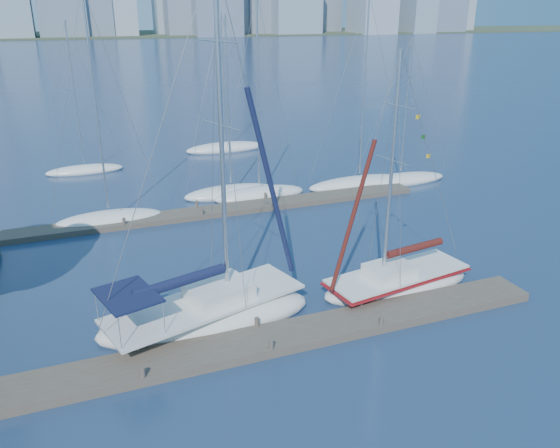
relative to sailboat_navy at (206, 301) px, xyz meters
name	(u,v)px	position (x,y,z in m)	size (l,w,h in m)	color
ground	(264,345)	(1.80, -2.49, -1.14)	(700.00, 700.00, 0.00)	#182C4D
near_dock	(264,341)	(1.80, -2.49, -0.94)	(26.00, 2.00, 0.40)	#483E35
far_dock	(214,211)	(3.80, 13.51, -0.96)	(30.00, 1.80, 0.36)	#483E35
far_shore	(73,35)	(1.80, 317.51, -1.14)	(800.00, 100.00, 1.50)	#38472D
sailboat_navy	(206,301)	(0.00, 0.00, 0.00)	(9.98, 5.63, 15.53)	white
sailboat_maroon	(398,272)	(9.55, -0.23, -0.20)	(8.21, 3.77, 11.99)	white
bg_boat_1	(110,219)	(-2.97, 14.25, -0.85)	(6.97, 2.69, 14.68)	white
bg_boat_2	(231,192)	(5.96, 16.85, -0.87)	(7.39, 3.62, 13.02)	white
bg_boat_3	(259,194)	(7.80, 15.69, -0.85)	(7.34, 4.11, 14.37)	white
bg_boat_4	(359,183)	(16.06, 15.60, -0.87)	(8.59, 2.28, 14.40)	white
bg_boat_5	(400,180)	(19.54, 15.14, -0.90)	(8.22, 2.71, 11.46)	white
bg_boat_6	(85,170)	(-3.96, 27.33, -0.90)	(6.36, 1.98, 12.53)	white
bg_boat_7	(226,148)	(9.37, 30.63, -0.87)	(8.20, 5.50, 13.13)	white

